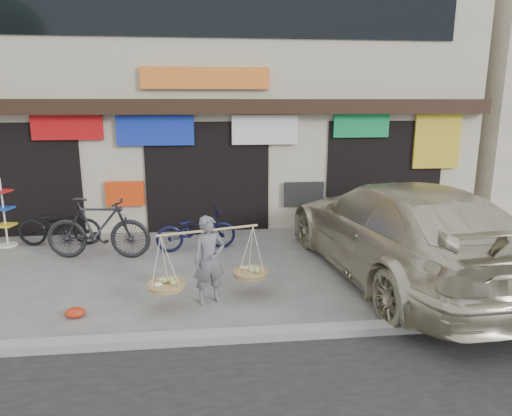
{
  "coord_description": "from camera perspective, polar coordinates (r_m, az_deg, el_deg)",
  "views": [
    {
      "loc": [
        -0.03,
        -7.64,
        3.17
      ],
      "look_at": [
        0.91,
        0.9,
        1.16
      ],
      "focal_mm": 32.0,
      "sensor_mm": 36.0,
      "label": 1
    }
  ],
  "objects": [
    {
      "name": "bike_0",
      "position": [
        11.14,
        -23.34,
        -1.92
      ],
      "size": [
        1.83,
        0.69,
        0.95
      ],
      "primitive_type": "imported",
      "rotation": [
        0.0,
        0.0,
        1.54
      ],
      "color": "black",
      "rests_on": "ground"
    },
    {
      "name": "bike_2",
      "position": [
        9.99,
        -7.5,
        -2.71
      ],
      "size": [
        1.81,
        0.89,
        0.91
      ],
      "primitive_type": "imported",
      "rotation": [
        0.0,
        0.0,
        1.74
      ],
      "color": "#0E1135",
      "rests_on": "ground"
    },
    {
      "name": "suv",
      "position": [
        8.72,
        17.38,
        -2.6
      ],
      "size": [
        3.15,
        6.36,
        1.78
      ],
      "rotation": [
        0.0,
        0.0,
        3.25
      ],
      "color": "beige",
      "rests_on": "ground"
    },
    {
      "name": "shophouse_block",
      "position": [
        14.06,
        -6.34,
        14.24
      ],
      "size": [
        14.0,
        6.32,
        7.0
      ],
      "color": "#BDB599",
      "rests_on": "ground"
    },
    {
      "name": "kerb",
      "position": [
        6.44,
        -5.43,
        -15.75
      ],
      "size": [
        70.0,
        0.25,
        0.12
      ],
      "primitive_type": "cube",
      "color": "gray",
      "rests_on": "ground"
    },
    {
      "name": "ground",
      "position": [
        8.28,
        -5.66,
        -9.42
      ],
      "size": [
        70.0,
        70.0,
        0.0
      ],
      "primitive_type": "plane",
      "color": "slate",
      "rests_on": "ground"
    },
    {
      "name": "street_vendor",
      "position": [
        7.35,
        -5.86,
        -6.95
      ],
      "size": [
        1.91,
        0.94,
        1.43
      ],
      "rotation": [
        0.0,
        0.0,
        0.27
      ],
      "color": "slate",
      "rests_on": "ground"
    },
    {
      "name": "bike_1",
      "position": [
        9.88,
        -19.15,
        -2.39
      ],
      "size": [
        2.19,
        0.84,
        1.28
      ],
      "primitive_type": "imported",
      "rotation": [
        0.0,
        0.0,
        1.46
      ],
      "color": "#232325",
      "rests_on": "ground"
    },
    {
      "name": "red_bag",
      "position": [
        7.55,
        -21.68,
        -12.05
      ],
      "size": [
        0.31,
        0.25,
        0.14
      ],
      "primitive_type": "ellipsoid",
      "color": "red",
      "rests_on": "ground"
    },
    {
      "name": "display_rack",
      "position": [
        11.57,
        -28.91,
        -1.22
      ],
      "size": [
        0.43,
        0.43,
        1.54
      ],
      "rotation": [
        0.0,
        0.0,
        -0.19
      ],
      "color": "silver",
      "rests_on": "ground"
    }
  ]
}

